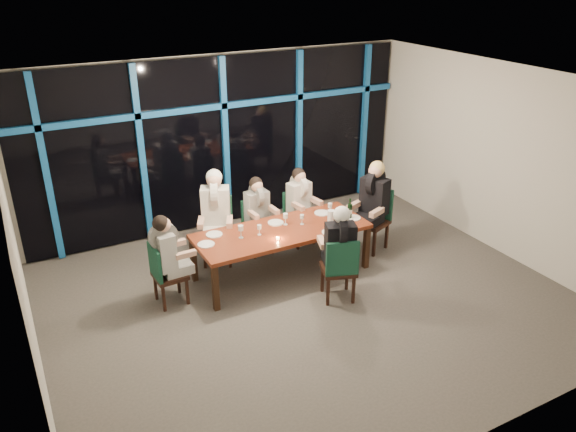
{
  "coord_description": "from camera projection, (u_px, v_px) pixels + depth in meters",
  "views": [
    {
      "loc": [
        -3.43,
        -5.82,
        4.38
      ],
      "look_at": [
        0.0,
        0.6,
        1.05
      ],
      "focal_mm": 35.0,
      "sensor_mm": 36.0,
      "label": 1
    }
  ],
  "objects": [
    {
      "name": "room",
      "position": [
        310.0,
        164.0,
        7.12
      ],
      "size": [
        7.04,
        7.0,
        3.02
      ],
      "color": "#57524D",
      "rests_on": "ground"
    },
    {
      "name": "dining_table",
      "position": [
        282.0,
        234.0,
        8.32
      ],
      "size": [
        2.6,
        1.0,
        0.75
      ],
      "color": "maroon",
      "rests_on": "ground"
    },
    {
      "name": "wine_bottle",
      "position": [
        350.0,
        211.0,
        8.59
      ],
      "size": [
        0.08,
        0.08,
        0.33
      ],
      "rotation": [
        0.0,
        0.0,
        -0.31
      ],
      "color": "black",
      "rests_on": "dining_table"
    },
    {
      "name": "plate_end_right",
      "position": [
        353.0,
        218.0,
        8.64
      ],
      "size": [
        0.24,
        0.24,
        0.01
      ],
      "primitive_type": "cylinder",
      "color": "white",
      "rests_on": "dining_table"
    },
    {
      "name": "chair_far_right",
      "position": [
        297.0,
        214.0,
        9.38
      ],
      "size": [
        0.48,
        0.48,
        0.91
      ],
      "rotation": [
        0.0,
        0.0,
        0.14
      ],
      "color": "black",
      "rests_on": "ground"
    },
    {
      "name": "diner_far_right",
      "position": [
        300.0,
        195.0,
        9.18
      ],
      "size": [
        0.48,
        0.59,
        0.88
      ],
      "rotation": [
        0.0,
        0.0,
        0.14
      ],
      "color": "silver",
      "rests_on": "ground"
    },
    {
      "name": "tea_light",
      "position": [
        278.0,
        238.0,
        8.0
      ],
      "size": [
        0.05,
        0.05,
        0.03
      ],
      "primitive_type": "cylinder",
      "color": "#F5A649",
      "rests_on": "dining_table"
    },
    {
      "name": "chair_end_left",
      "position": [
        164.0,
        272.0,
        7.64
      ],
      "size": [
        0.44,
        0.44,
        0.91
      ],
      "rotation": [
        0.0,
        0.0,
        1.62
      ],
      "color": "black",
      "rests_on": "ground"
    },
    {
      "name": "diner_end_right",
      "position": [
        373.0,
        194.0,
        8.94
      ],
      "size": [
        0.71,
        0.64,
        1.01
      ],
      "rotation": [
        0.0,
        0.0,
        5.09
      ],
      "color": "black",
      "rests_on": "ground"
    },
    {
      "name": "chair_near_mid",
      "position": [
        340.0,
        267.0,
        7.7
      ],
      "size": [
        0.58,
        0.58,
        0.98
      ],
      "rotation": [
        0.0,
        0.0,
        2.81
      ],
      "color": "black",
      "rests_on": "ground"
    },
    {
      "name": "plate_far_left",
      "position": [
        214.0,
        234.0,
        8.12
      ],
      "size": [
        0.24,
        0.24,
        0.01
      ],
      "primitive_type": "cylinder",
      "color": "white",
      "rests_on": "dining_table"
    },
    {
      "name": "water_pitcher",
      "position": [
        331.0,
        216.0,
        8.47
      ],
      "size": [
        0.12,
        0.11,
        0.2
      ],
      "rotation": [
        0.0,
        0.0,
        -0.37
      ],
      "color": "silver",
      "rests_on": "dining_table"
    },
    {
      "name": "diner_end_left",
      "position": [
        167.0,
        247.0,
        7.53
      ],
      "size": [
        0.58,
        0.46,
        0.89
      ],
      "rotation": [
        0.0,
        0.0,
        1.62
      ],
      "color": "black",
      "rests_on": "ground"
    },
    {
      "name": "diner_near_mid",
      "position": [
        340.0,
        239.0,
        7.61
      ],
      "size": [
        0.59,
        0.67,
        0.95
      ],
      "rotation": [
        0.0,
        0.0,
        2.81
      ],
      "color": "black",
      "rests_on": "ground"
    },
    {
      "name": "plate_end_left",
      "position": [
        206.0,
        244.0,
        7.84
      ],
      "size": [
        0.24,
        0.24,
        0.01
      ],
      "primitive_type": "cylinder",
      "color": "white",
      "rests_on": "dining_table"
    },
    {
      "name": "wine_glass_e",
      "position": [
        330.0,
        206.0,
        8.75
      ],
      "size": [
        0.07,
        0.07,
        0.18
      ],
      "color": "white",
      "rests_on": "dining_table"
    },
    {
      "name": "wine_glass_a",
      "position": [
        259.0,
        228.0,
        8.08
      ],
      "size": [
        0.06,
        0.06,
        0.16
      ],
      "color": "silver",
      "rests_on": "dining_table"
    },
    {
      "name": "plate_far_mid",
      "position": [
        276.0,
        223.0,
        8.48
      ],
      "size": [
        0.24,
        0.24,
        0.01
      ],
      "primitive_type": "cylinder",
      "color": "white",
      "rests_on": "dining_table"
    },
    {
      "name": "chair_end_right",
      "position": [
        375.0,
        215.0,
        9.17
      ],
      "size": [
        0.62,
        0.62,
        1.03
      ],
      "rotation": [
        0.0,
        0.0,
        5.09
      ],
      "color": "black",
      "rests_on": "ground"
    },
    {
      "name": "plate_far_right",
      "position": [
        322.0,
        213.0,
        8.81
      ],
      "size": [
        0.24,
        0.24,
        0.01
      ],
      "primitive_type": "cylinder",
      "color": "white",
      "rests_on": "dining_table"
    },
    {
      "name": "window_wall",
      "position": [
        225.0,
        140.0,
        9.67
      ],
      "size": [
        6.86,
        0.43,
        2.94
      ],
      "color": "black",
      "rests_on": "ground"
    },
    {
      "name": "diner_far_left",
      "position": [
        215.0,
        204.0,
        8.53
      ],
      "size": [
        0.66,
        0.72,
        1.02
      ],
      "rotation": [
        0.0,
        0.0,
        -0.42
      ],
      "color": "silver",
      "rests_on": "ground"
    },
    {
      "name": "wine_glass_c",
      "position": [
        302.0,
        217.0,
        8.4
      ],
      "size": [
        0.06,
        0.06,
        0.16
      ],
      "color": "white",
      "rests_on": "dining_table"
    },
    {
      "name": "chair_far_left",
      "position": [
        217.0,
        226.0,
        8.79
      ],
      "size": [
        0.64,
        0.64,
        1.04
      ],
      "rotation": [
        0.0,
        0.0,
        -0.42
      ],
      "color": "black",
      "rests_on": "ground"
    },
    {
      "name": "wine_glass_b",
      "position": [
        285.0,
        217.0,
        8.39
      ],
      "size": [
        0.07,
        0.07,
        0.18
      ],
      "color": "silver",
      "rests_on": "dining_table"
    },
    {
      "name": "diner_far_mid",
      "position": [
        258.0,
        205.0,
        8.89
      ],
      "size": [
        0.45,
        0.56,
        0.86
      ],
      "rotation": [
        0.0,
        0.0,
        0.06
      ],
      "color": "black",
      "rests_on": "ground"
    },
    {
      "name": "plate_near_mid",
      "position": [
        330.0,
        232.0,
        8.19
      ],
      "size": [
        0.24,
        0.24,
        0.01
      ],
      "primitive_type": "cylinder",
      "color": "white",
      "rests_on": "dining_table"
    },
    {
      "name": "wine_glass_d",
      "position": [
        241.0,
        229.0,
        7.98
      ],
      "size": [
        0.08,
        0.08,
        0.2
      ],
      "color": "silver",
      "rests_on": "dining_table"
    },
    {
      "name": "chair_far_mid",
      "position": [
        256.0,
        223.0,
        9.09
      ],
      "size": [
        0.43,
        0.43,
        0.88
      ],
      "rotation": [
        0.0,
        0.0,
        0.06
      ],
      "color": "black",
      "rests_on": "ground"
    }
  ]
}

